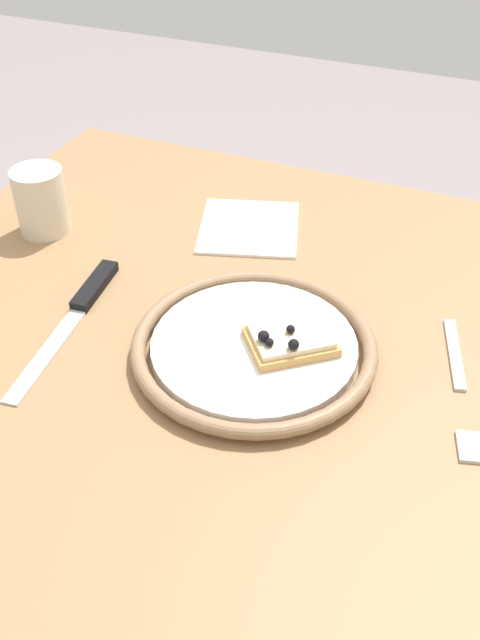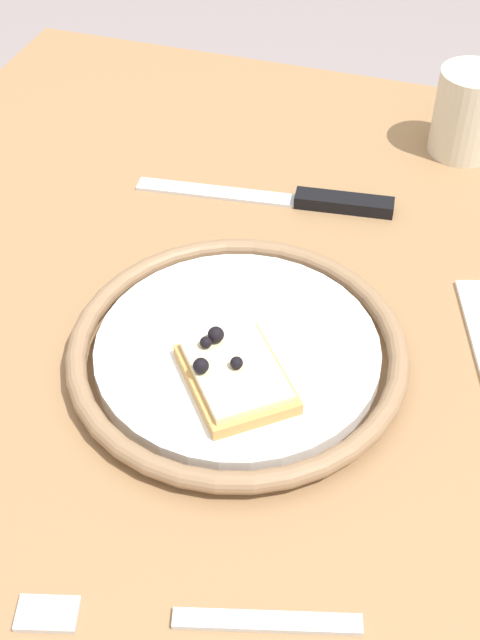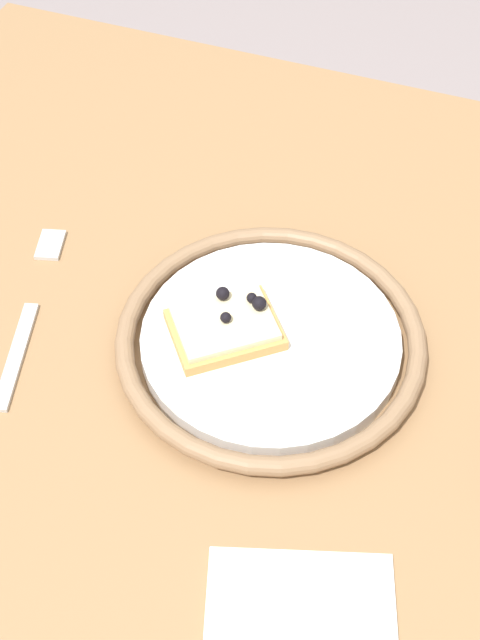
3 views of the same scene
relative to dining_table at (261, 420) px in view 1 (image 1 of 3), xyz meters
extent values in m
cube|color=#936D47|center=(0.00, 0.00, 0.09)|extent=(0.94, 0.82, 0.03)
cylinder|color=#4C4742|center=(0.41, -0.35, -0.28)|extent=(0.05, 0.05, 0.72)
cylinder|color=white|center=(0.01, 0.01, 0.12)|extent=(0.21, 0.21, 0.02)
torus|color=#8C6B4C|center=(0.01, 0.01, 0.12)|extent=(0.25, 0.25, 0.02)
cube|color=tan|center=(-0.03, 0.00, 0.13)|extent=(0.11, 0.10, 0.01)
cube|color=beige|center=(-0.03, 0.00, 0.14)|extent=(0.10, 0.09, 0.01)
sphere|color=black|center=(-0.01, 0.02, 0.15)|extent=(0.01, 0.01, 0.01)
sphere|color=black|center=(-0.04, 0.02, 0.15)|extent=(0.01, 0.01, 0.01)
sphere|color=black|center=(-0.02, 0.03, 0.14)|extent=(0.01, 0.01, 0.01)
sphere|color=black|center=(-0.03, 0.00, 0.14)|extent=(0.01, 0.01, 0.01)
cube|color=silver|center=(0.20, 0.10, 0.11)|extent=(0.04, 0.15, 0.00)
cube|color=black|center=(0.22, -0.02, 0.11)|extent=(0.03, 0.09, 0.01)
cube|color=silver|center=(-0.19, -0.07, 0.11)|extent=(0.04, 0.11, 0.00)
cube|color=silver|center=(-0.22, 0.05, 0.11)|extent=(0.03, 0.04, 0.00)
cylinder|color=beige|center=(0.35, -0.11, 0.15)|extent=(0.07, 0.07, 0.09)
cube|color=white|center=(0.10, -0.22, 0.11)|extent=(0.16, 0.17, 0.00)
camera|label=1|loc=(-0.20, 0.53, 0.60)|focal=40.19mm
camera|label=2|loc=(-0.41, -0.12, 0.58)|focal=47.74mm
camera|label=3|loc=(0.14, -0.42, 0.68)|focal=49.29mm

